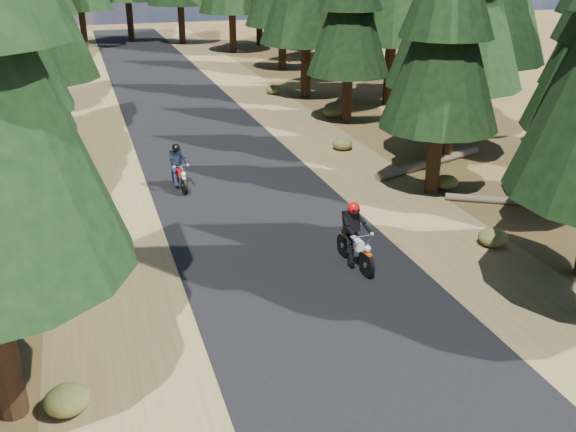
% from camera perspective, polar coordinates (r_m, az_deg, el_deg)
% --- Properties ---
extents(ground, '(120.00, 120.00, 0.00)m').
position_cam_1_polar(ground, '(16.10, 1.66, -5.59)').
color(ground, '#49331A').
rests_on(ground, ground).
extents(road, '(6.00, 100.00, 0.01)m').
position_cam_1_polar(road, '(20.43, -3.03, 0.79)').
color(road, black).
rests_on(road, ground).
extents(shoulder_l, '(3.20, 100.00, 0.01)m').
position_cam_1_polar(shoulder_l, '(19.85, -15.95, -0.78)').
color(shoulder_l, brown).
rests_on(shoulder_l, ground).
extents(shoulder_r, '(3.20, 100.00, 0.01)m').
position_cam_1_polar(shoulder_r, '(21.97, 8.63, 2.17)').
color(shoulder_r, brown).
rests_on(shoulder_r, ground).
extents(log_near, '(5.25, 2.11, 0.32)m').
position_cam_1_polar(log_near, '(24.79, 12.49, 4.67)').
color(log_near, '#4C4233').
rests_on(log_near, ground).
extents(log_far, '(3.23, 1.99, 0.24)m').
position_cam_1_polar(log_far, '(21.75, 18.51, 1.31)').
color(log_far, '#4C4233').
rests_on(log_far, ground).
extents(understory_shrubs, '(14.88, 30.98, 0.65)m').
position_cam_1_polar(understory_shrubs, '(22.84, -2.94, 3.90)').
color(understory_shrubs, '#474C1E').
rests_on(understory_shrubs, ground).
extents(rider_lead, '(0.73, 1.96, 1.71)m').
position_cam_1_polar(rider_lead, '(16.53, 6.00, -2.68)').
color(rider_lead, silver).
rests_on(rider_lead, road).
extents(rider_follow, '(0.72, 1.79, 1.56)m').
position_cam_1_polar(rider_follow, '(22.09, -9.67, 3.65)').
color(rider_follow, maroon).
rests_on(rider_follow, road).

